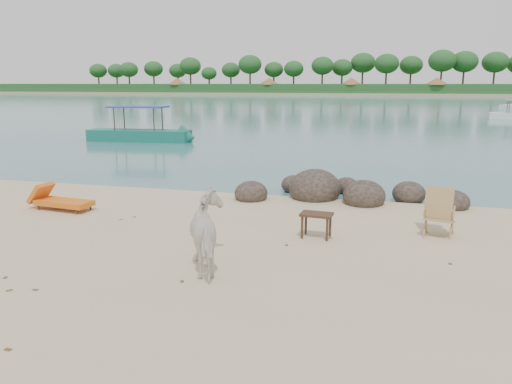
{
  "coord_description": "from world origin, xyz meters",
  "views": [
    {
      "loc": [
        3.13,
        -7.84,
        3.22
      ],
      "look_at": [
        0.55,
        2.0,
        1.0
      ],
      "focal_mm": 35.0,
      "sensor_mm": 36.0,
      "label": 1
    }
  ],
  "objects_px": {
    "lounge_chair": "(64,200)",
    "deck_chair": "(440,215)",
    "boulders": "(337,192)",
    "boat_near": "(138,112)",
    "cow": "(211,234)",
    "side_table": "(316,227)"
  },
  "relations": [
    {
      "from": "deck_chair",
      "to": "lounge_chair",
      "type": "bearing_deg",
      "value": -166.77
    },
    {
      "from": "cow",
      "to": "deck_chair",
      "type": "height_order",
      "value": "cow"
    },
    {
      "from": "lounge_chair",
      "to": "deck_chair",
      "type": "relative_size",
      "value": 1.87
    },
    {
      "from": "boulders",
      "to": "side_table",
      "type": "bearing_deg",
      "value": -90.91
    },
    {
      "from": "boulders",
      "to": "lounge_chair",
      "type": "relative_size",
      "value": 3.36
    },
    {
      "from": "side_table",
      "to": "deck_chair",
      "type": "relative_size",
      "value": 0.66
    },
    {
      "from": "side_table",
      "to": "lounge_chair",
      "type": "distance_m",
      "value": 6.65
    },
    {
      "from": "cow",
      "to": "boulders",
      "type": "bearing_deg",
      "value": -133.21
    },
    {
      "from": "cow",
      "to": "deck_chair",
      "type": "bearing_deg",
      "value": -171.32
    },
    {
      "from": "lounge_chair",
      "to": "boat_near",
      "type": "distance_m",
      "value": 16.49
    },
    {
      "from": "side_table",
      "to": "deck_chair",
      "type": "bearing_deg",
      "value": 22.79
    },
    {
      "from": "boulders",
      "to": "boat_near",
      "type": "xyz_separation_m",
      "value": [
        -12.55,
        12.26,
        1.41
      ]
    },
    {
      "from": "cow",
      "to": "lounge_chair",
      "type": "relative_size",
      "value": 0.84
    },
    {
      "from": "side_table",
      "to": "deck_chair",
      "type": "height_order",
      "value": "deck_chair"
    },
    {
      "from": "boulders",
      "to": "boat_near",
      "type": "bearing_deg",
      "value": 135.66
    },
    {
      "from": "side_table",
      "to": "deck_chair",
      "type": "xyz_separation_m",
      "value": [
        2.51,
        0.8,
        0.23
      ]
    },
    {
      "from": "cow",
      "to": "lounge_chair",
      "type": "height_order",
      "value": "cow"
    },
    {
      "from": "cow",
      "to": "boat_near",
      "type": "bearing_deg",
      "value": -87.72
    },
    {
      "from": "boulders",
      "to": "side_table",
      "type": "distance_m",
      "value": 3.81
    },
    {
      "from": "lounge_chair",
      "to": "boulders",
      "type": "bearing_deg",
      "value": 31.69
    },
    {
      "from": "cow",
      "to": "deck_chair",
      "type": "distance_m",
      "value": 5.07
    },
    {
      "from": "boulders",
      "to": "deck_chair",
      "type": "relative_size",
      "value": 6.29
    }
  ]
}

